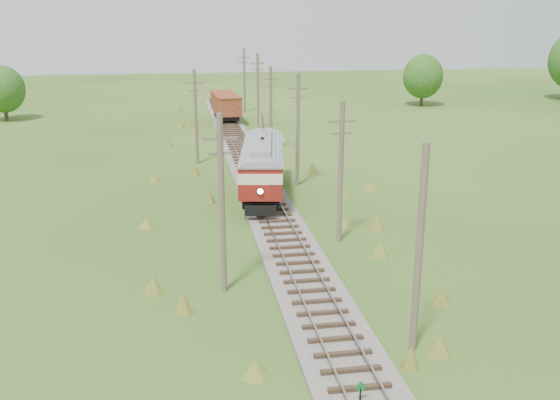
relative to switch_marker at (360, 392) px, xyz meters
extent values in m
cube|color=#605B54|center=(0.20, 32.50, -0.51)|extent=(3.60, 96.00, 0.25)
cube|color=#726659|center=(-0.52, 32.50, -0.15)|extent=(0.08, 96.00, 0.17)
cube|color=#726659|center=(0.92, 32.50, -0.15)|extent=(0.08, 96.00, 0.17)
cube|color=#2D2116|center=(0.20, 32.50, -0.30)|extent=(2.40, 96.00, 0.16)
cylinder|color=black|center=(0.00, 0.00, -0.23)|extent=(0.06, 0.06, 0.80)
cube|color=#186E2A|center=(0.00, 0.00, 0.22)|extent=(0.45, 0.03, 0.45)
cube|color=black|center=(0.20, 26.80, 0.40)|extent=(4.29, 11.81, 0.47)
cube|color=maroon|center=(0.20, 26.80, 1.45)|extent=(4.89, 12.87, 1.15)
cube|color=#EEE1C3|center=(0.20, 26.80, 2.39)|extent=(4.93, 12.93, 0.73)
cube|color=black|center=(0.20, 26.80, 2.39)|extent=(4.87, 12.38, 0.58)
cube|color=maroon|center=(0.20, 26.80, 2.91)|extent=(4.89, 12.87, 0.31)
cube|color=gray|center=(0.20, 26.80, 3.26)|extent=(4.96, 13.00, 0.40)
cube|color=gray|center=(0.20, 26.80, 3.61)|extent=(2.80, 9.51, 0.42)
sphere|color=#FFF2BF|center=(-0.81, 20.52, 1.60)|extent=(0.38, 0.38, 0.38)
cylinder|color=black|center=(0.50, 28.66, 4.80)|extent=(0.84, 4.82, 2.02)
cylinder|color=black|center=(-1.33, 22.23, 0.35)|extent=(0.26, 0.85, 0.84)
cylinder|color=black|center=(0.22, 21.98, 0.35)|extent=(0.26, 0.85, 0.84)
cylinder|color=black|center=(0.18, 31.61, 0.35)|extent=(0.26, 0.85, 0.84)
cylinder|color=black|center=(1.73, 31.36, 0.35)|extent=(0.26, 0.85, 0.84)
cube|color=black|center=(0.20, 61.30, 0.31)|extent=(2.70, 8.01, 0.55)
cube|color=maroon|center=(0.20, 61.30, 1.68)|extent=(3.32, 8.91, 2.19)
cube|color=maroon|center=(0.20, 61.30, 2.83)|extent=(3.39, 9.09, 0.13)
cylinder|color=black|center=(-0.48, 58.63, 0.37)|extent=(0.18, 0.88, 0.88)
cylinder|color=black|center=(1.16, 58.72, 0.37)|extent=(0.18, 0.88, 0.88)
cylinder|color=black|center=(-0.76, 63.88, 0.37)|extent=(0.18, 0.88, 0.88)
cylinder|color=black|center=(0.88, 63.97, 0.37)|extent=(0.18, 0.88, 0.88)
cone|color=gray|center=(4.06, 48.93, -0.08)|extent=(2.94, 2.94, 1.10)
cone|color=gray|center=(4.79, 48.01, -0.31)|extent=(1.65, 1.65, 0.64)
cylinder|color=brown|center=(3.30, 3.50, 3.77)|extent=(0.30, 0.30, 8.80)
cylinder|color=brown|center=(3.50, 16.50, 3.67)|extent=(0.30, 0.30, 8.60)
cube|color=brown|center=(3.50, 16.50, 6.77)|extent=(1.60, 0.12, 0.12)
cube|color=brown|center=(3.50, 16.50, 6.07)|extent=(1.20, 0.10, 0.10)
cylinder|color=brown|center=(3.40, 29.50, 3.87)|extent=(0.30, 0.30, 9.00)
cube|color=brown|center=(3.40, 29.50, 7.17)|extent=(1.60, 0.12, 0.12)
cube|color=brown|center=(3.40, 29.50, 6.47)|extent=(1.20, 0.10, 0.10)
cylinder|color=brown|center=(3.20, 42.50, 3.57)|extent=(0.30, 0.30, 8.40)
cube|color=brown|center=(3.20, 42.50, 6.57)|extent=(1.60, 0.12, 0.12)
cube|color=brown|center=(3.20, 42.50, 5.87)|extent=(1.20, 0.10, 0.10)
cylinder|color=brown|center=(3.60, 55.50, 3.82)|extent=(0.30, 0.30, 8.90)
cube|color=brown|center=(3.60, 55.50, 7.07)|extent=(1.60, 0.12, 0.12)
cube|color=brown|center=(3.60, 55.50, 6.37)|extent=(1.20, 0.10, 0.10)
cylinder|color=brown|center=(3.40, 68.50, 3.72)|extent=(0.30, 0.30, 8.70)
cube|color=brown|center=(3.40, 68.50, 6.87)|extent=(1.60, 0.12, 0.12)
cube|color=brown|center=(3.40, 68.50, 6.17)|extent=(1.20, 0.10, 0.10)
cylinder|color=brown|center=(-4.00, 10.50, 3.87)|extent=(0.30, 0.30, 9.00)
cube|color=brown|center=(-4.00, 10.50, 7.17)|extent=(1.60, 0.12, 0.12)
cube|color=brown|center=(-4.00, 10.50, 6.47)|extent=(1.20, 0.10, 0.10)
cylinder|color=brown|center=(-4.30, 38.50, 3.67)|extent=(0.30, 0.30, 8.60)
cube|color=brown|center=(-4.30, 38.50, 6.77)|extent=(1.60, 0.12, 0.12)
cube|color=brown|center=(-4.30, 38.50, 6.07)|extent=(1.20, 0.10, 0.10)
cylinder|color=#38281C|center=(-27.80, 66.50, 0.54)|extent=(0.50, 0.50, 2.34)
ellipsoid|color=#1C4414|center=(-27.80, 66.50, 3.40)|extent=(5.46, 5.46, 6.01)
cylinder|color=#38281C|center=(30.20, 70.50, 0.63)|extent=(0.50, 0.50, 2.52)
ellipsoid|color=#1C4414|center=(30.20, 70.50, 3.71)|extent=(5.88, 5.88, 6.47)
camera|label=1|loc=(-5.90, -18.36, 12.87)|focal=40.00mm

